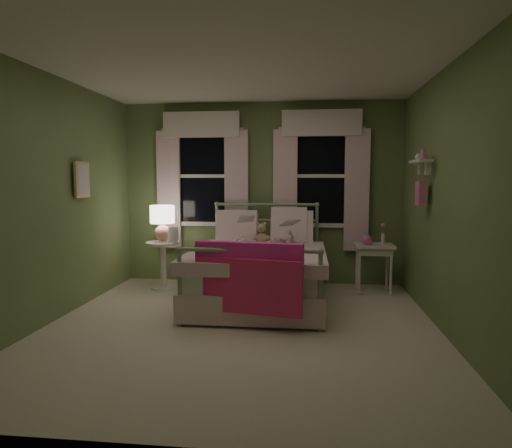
# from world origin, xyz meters

# --- Properties ---
(room_shell) EXTENTS (4.20, 4.20, 4.20)m
(room_shell) POSITION_xyz_m (0.00, 0.00, 1.30)
(room_shell) COLOR white
(room_shell) RESTS_ON ground
(bed) EXTENTS (1.58, 2.04, 1.18)m
(bed) POSITION_xyz_m (0.10, 0.96, 0.38)
(bed) COLOR white
(bed) RESTS_ON ground
(pink_throw) EXTENTS (1.10, 0.32, 0.71)m
(pink_throw) POSITION_xyz_m (0.09, -0.05, 0.61)
(pink_throw) COLOR #F930AC
(pink_throw) RESTS_ON bed
(child_left) EXTENTS (0.30, 0.22, 0.77)m
(child_left) POSITION_xyz_m (-0.19, 1.39, 0.96)
(child_left) COLOR #F7D1DD
(child_left) RESTS_ON bed
(child_right) EXTENTS (0.44, 0.39, 0.77)m
(child_right) POSITION_xyz_m (0.37, 1.39, 0.96)
(child_right) COLOR #F7D1DD
(child_right) RESTS_ON bed
(book_left) EXTENTS (0.22, 0.16, 0.26)m
(book_left) POSITION_xyz_m (-0.19, 1.14, 0.96)
(book_left) COLOR beige
(book_left) RESTS_ON child_left
(book_right) EXTENTS (0.23, 0.19, 0.26)m
(book_right) POSITION_xyz_m (0.37, 1.14, 0.92)
(book_right) COLOR beige
(book_right) RESTS_ON child_right
(teddy_bear) EXTENTS (0.22, 0.17, 0.30)m
(teddy_bear) POSITION_xyz_m (0.09, 1.24, 0.79)
(teddy_bear) COLOR tan
(teddy_bear) RESTS_ON bed
(nightstand_left) EXTENTS (0.46, 0.46, 0.65)m
(nightstand_left) POSITION_xyz_m (-1.29, 1.52, 0.42)
(nightstand_left) COLOR white
(nightstand_left) RESTS_ON ground
(table_lamp) EXTENTS (0.33, 0.33, 0.49)m
(table_lamp) POSITION_xyz_m (-1.29, 1.52, 0.95)
(table_lamp) COLOR #EA998A
(table_lamp) RESTS_ON nightstand_left
(book_nightstand) EXTENTS (0.23, 0.27, 0.02)m
(book_nightstand) POSITION_xyz_m (-1.19, 1.44, 0.66)
(book_nightstand) COLOR beige
(book_nightstand) RESTS_ON nightstand_left
(nightstand_right) EXTENTS (0.50, 0.40, 0.64)m
(nightstand_right) POSITION_xyz_m (1.55, 1.62, 0.55)
(nightstand_right) COLOR white
(nightstand_right) RESTS_ON ground
(pink_toy) EXTENTS (0.14, 0.19, 0.14)m
(pink_toy) POSITION_xyz_m (1.45, 1.61, 0.71)
(pink_toy) COLOR pink
(pink_toy) RESTS_ON nightstand_right
(bud_vase) EXTENTS (0.06, 0.06, 0.28)m
(bud_vase) POSITION_xyz_m (1.67, 1.67, 0.79)
(bud_vase) COLOR white
(bud_vase) RESTS_ON nightstand_right
(window_left) EXTENTS (1.34, 0.13, 1.96)m
(window_left) POSITION_xyz_m (-0.85, 2.03, 1.62)
(window_left) COLOR black
(window_left) RESTS_ON room_shell
(window_right) EXTENTS (1.34, 0.13, 1.96)m
(window_right) POSITION_xyz_m (0.85, 2.03, 1.62)
(window_right) COLOR black
(window_right) RESTS_ON room_shell
(wall_shelf) EXTENTS (0.15, 0.50, 0.60)m
(wall_shelf) POSITION_xyz_m (1.90, 0.70, 1.52)
(wall_shelf) COLOR white
(wall_shelf) RESTS_ON room_shell
(framed_picture) EXTENTS (0.03, 0.32, 0.42)m
(framed_picture) POSITION_xyz_m (-1.95, 0.60, 1.50)
(framed_picture) COLOR beige
(framed_picture) RESTS_ON room_shell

